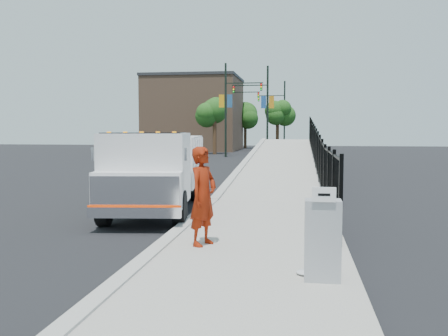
# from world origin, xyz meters

# --- Properties ---
(ground) EXTENTS (120.00, 120.00, 0.00)m
(ground) POSITION_xyz_m (0.00, 0.00, 0.00)
(ground) COLOR black
(ground) RESTS_ON ground
(sidewalk) EXTENTS (3.55, 12.00, 0.12)m
(sidewalk) POSITION_xyz_m (1.93, -2.00, 0.06)
(sidewalk) COLOR #9E998E
(sidewalk) RESTS_ON ground
(curb) EXTENTS (0.30, 12.00, 0.16)m
(curb) POSITION_xyz_m (0.00, -2.00, 0.08)
(curb) COLOR #ADAAA3
(curb) RESTS_ON ground
(ramp) EXTENTS (3.95, 24.06, 3.19)m
(ramp) POSITION_xyz_m (2.12, 16.00, 0.00)
(ramp) COLOR #9E998E
(ramp) RESTS_ON ground
(iron_fence) EXTENTS (0.10, 28.00, 1.80)m
(iron_fence) POSITION_xyz_m (3.55, 12.00, 0.90)
(iron_fence) COLOR black
(iron_fence) RESTS_ON ground
(truck) EXTENTS (3.02, 7.16, 2.38)m
(truck) POSITION_xyz_m (-1.45, 2.43, 1.34)
(truck) COLOR black
(truck) RESTS_ON ground
(worker) EXTENTS (0.72, 0.85, 1.98)m
(worker) POSITION_xyz_m (0.84, -2.22, 1.11)
(worker) COLOR maroon
(worker) RESTS_ON sidewalk
(utility_cabinet) EXTENTS (0.55, 0.40, 1.25)m
(utility_cabinet) POSITION_xyz_m (3.10, -4.23, 0.75)
(utility_cabinet) COLOR gray
(utility_cabinet) RESTS_ON sidewalk
(arrow_sign) EXTENTS (0.35, 0.04, 0.22)m
(arrow_sign) POSITION_xyz_m (3.10, -4.45, 1.48)
(arrow_sign) COLOR white
(arrow_sign) RESTS_ON utility_cabinet
(debris) EXTENTS (0.30, 0.30, 0.08)m
(debris) POSITION_xyz_m (2.85, -3.99, 0.16)
(debris) COLOR silver
(debris) RESTS_ON sidewalk
(light_pole_0) EXTENTS (3.78, 0.22, 8.00)m
(light_pole_0) POSITION_xyz_m (-3.18, 30.55, 4.36)
(light_pole_0) COLOR black
(light_pole_0) RESTS_ON ground
(light_pole_1) EXTENTS (3.78, 0.22, 8.00)m
(light_pole_1) POSITION_xyz_m (-0.35, 32.86, 4.36)
(light_pole_1) COLOR black
(light_pole_1) RESTS_ON ground
(light_pole_2) EXTENTS (3.77, 0.22, 8.00)m
(light_pole_2) POSITION_xyz_m (-4.27, 41.17, 4.36)
(light_pole_2) COLOR black
(light_pole_2) RESTS_ON ground
(light_pole_3) EXTENTS (3.78, 0.22, 8.00)m
(light_pole_3) POSITION_xyz_m (0.75, 47.26, 4.36)
(light_pole_3) COLOR black
(light_pole_3) RESTS_ON ground
(tree_0) EXTENTS (2.48, 2.48, 5.24)m
(tree_0) POSITION_xyz_m (-5.17, 34.87, 3.94)
(tree_0) COLOR #382314
(tree_0) RESTS_ON ground
(tree_1) EXTENTS (2.09, 2.09, 5.04)m
(tree_1) POSITION_xyz_m (0.50, 41.32, 3.90)
(tree_1) COLOR #382314
(tree_1) RESTS_ON ground
(tree_2) EXTENTS (3.01, 3.01, 5.50)m
(tree_2) POSITION_xyz_m (-3.79, 49.49, 3.96)
(tree_2) COLOR #382314
(tree_2) RESTS_ON ground
(building) EXTENTS (10.00, 10.00, 8.00)m
(building) POSITION_xyz_m (-9.00, 44.00, 4.00)
(building) COLOR #8C664C
(building) RESTS_ON ground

